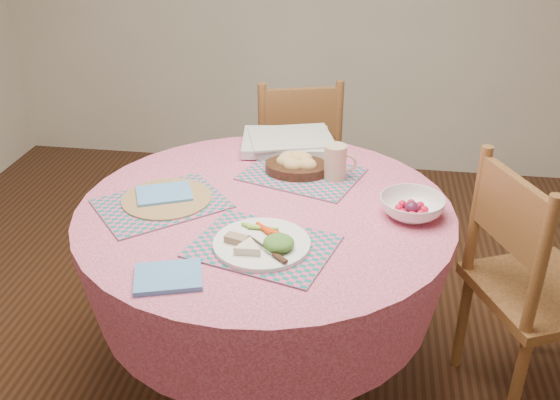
{
  "coord_description": "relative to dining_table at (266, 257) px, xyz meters",
  "views": [
    {
      "loc": [
        0.31,
        -1.77,
        1.73
      ],
      "look_at": [
        0.05,
        0.0,
        0.78
      ],
      "focal_mm": 40.0,
      "sensor_mm": 36.0,
      "label": 1
    }
  ],
  "objects": [
    {
      "name": "dinner_plate",
      "position": [
        0.04,
        -0.25,
        0.22
      ],
      "size": [
        0.29,
        0.29,
        0.05
      ],
      "rotation": [
        0.0,
        0.0,
        -0.3
      ],
      "color": "white",
      "rests_on": "placemat_front"
    },
    {
      "name": "fruit_bowl",
      "position": [
        0.47,
        0.01,
        0.23
      ],
      "size": [
        0.24,
        0.24,
        0.06
      ],
      "rotation": [
        0.0,
        0.0,
        -0.17
      ],
      "color": "white",
      "rests_on": "dining_table"
    },
    {
      "name": "newspaper_stack",
      "position": [
        0.0,
        0.5,
        0.22
      ],
      "size": [
        0.4,
        0.33,
        0.04
      ],
      "rotation": [
        0.0,
        0.0,
        0.14
      ],
      "color": "silver",
      "rests_on": "dining_table"
    },
    {
      "name": "placemat_front",
      "position": [
        0.04,
        -0.24,
        0.2
      ],
      "size": [
        0.47,
        0.4,
        0.01
      ],
      "primitive_type": "cube",
      "rotation": [
        0.0,
        0.0,
        -0.28
      ],
      "color": "#126866",
      "rests_on": "dining_table"
    },
    {
      "name": "chair_right",
      "position": [
        0.9,
        0.07,
        -0.07
      ],
      "size": [
        0.55,
        0.56,
        0.94
      ],
      "rotation": [
        0.0,
        0.0,
        1.98
      ],
      "color": "brown",
      "rests_on": "ground"
    },
    {
      "name": "chair_back",
      "position": [
        -0.02,
        0.97,
        -0.08
      ],
      "size": [
        0.51,
        0.5,
        0.91
      ],
      "rotation": [
        0.0,
        0.0,
        3.4
      ],
      "color": "brown",
      "rests_on": "ground"
    },
    {
      "name": "napkin_near",
      "position": [
        -0.19,
        -0.44,
        0.2
      ],
      "size": [
        0.21,
        0.19,
        0.01
      ],
      "primitive_type": "cube",
      "rotation": [
        0.0,
        0.0,
        0.3
      ],
      "color": "#4E8BCA",
      "rests_on": "dining_table"
    },
    {
      "name": "wicker_trivet",
      "position": [
        -0.33,
        -0.0,
        0.2
      ],
      "size": [
        0.3,
        0.3,
        0.01
      ],
      "primitive_type": "cylinder",
      "color": "olive",
      "rests_on": "dining_table"
    },
    {
      "name": "ground",
      "position": [
        0.0,
        0.0,
        -0.56
      ],
      "size": [
        4.0,
        4.0,
        0.0
      ],
      "primitive_type": "plane",
      "color": "#331C0F",
      "rests_on": "ground"
    },
    {
      "name": "napkin_far",
      "position": [
        -0.35,
        0.01,
        0.21
      ],
      "size": [
        0.22,
        0.2,
        0.01
      ],
      "primitive_type": "cube",
      "rotation": [
        0.0,
        0.0,
        0.41
      ],
      "color": "#4E8BCA",
      "rests_on": "placemat_left"
    },
    {
      "name": "placemat_back",
      "position": [
        0.09,
        0.26,
        0.2
      ],
      "size": [
        0.48,
        0.41,
        0.01
      ],
      "primitive_type": "cube",
      "rotation": [
        0.0,
        0.0,
        -0.33
      ],
      "color": "#126866",
      "rests_on": "dining_table"
    },
    {
      "name": "placemat_left",
      "position": [
        -0.34,
        -0.03,
        0.2
      ],
      "size": [
        0.5,
        0.49,
        0.01
      ],
      "primitive_type": "cube",
      "rotation": [
        0.0,
        0.0,
        0.71
      ],
      "color": "#126866",
      "rests_on": "dining_table"
    },
    {
      "name": "bread_bowl",
      "position": [
        0.07,
        0.27,
        0.23
      ],
      "size": [
        0.23,
        0.23,
        0.08
      ],
      "color": "black",
      "rests_on": "placemat_back"
    },
    {
      "name": "latte_mug",
      "position": [
        0.21,
        0.24,
        0.26
      ],
      "size": [
        0.12,
        0.08,
        0.12
      ],
      "color": "tan",
      "rests_on": "placemat_back"
    },
    {
      "name": "dining_table",
      "position": [
        0.0,
        0.0,
        0.0
      ],
      "size": [
        1.24,
        1.24,
        0.75
      ],
      "color": "#D86593",
      "rests_on": "ground"
    }
  ]
}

